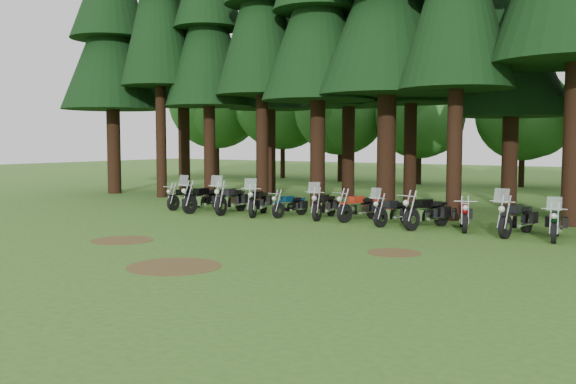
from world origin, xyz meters
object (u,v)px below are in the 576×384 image
Objects in this scene: motorcycle_10 at (516,219)px; motorcycle_6 at (360,208)px; motorcycle_7 at (394,212)px; motorcycle_9 at (463,216)px; motorcycle_2 at (231,200)px; motorcycle_11 at (555,225)px; motorcycle_4 at (290,206)px; motorcycle_8 at (427,213)px; motorcycle_1 at (204,199)px; motorcycle_3 at (258,202)px; motorcycle_0 at (186,199)px; motorcycle_5 at (324,206)px.

motorcycle_6 is at bearing -178.01° from motorcycle_10.
motorcycle_7 is 1.04× the size of motorcycle_9.
motorcycle_2 is 11.06m from motorcycle_10.
motorcycle_6 is 1.02× the size of motorcycle_11.
motorcycle_9 is (6.73, 0.07, 0.04)m from motorcycle_4.
motorcycle_8 reaches higher than motorcycle_6.
motorcycle_8 is (9.37, 0.43, -0.02)m from motorcycle_1.
motorcycle_1 reaches higher than motorcycle_9.
motorcycle_3 is at bearing -164.64° from motorcycle_8.
motorcycle_3 is 1.30m from motorcycle_4.
motorcycle_2 reaches higher than motorcycle_7.
motorcycle_5 is (6.62, 0.36, 0.04)m from motorcycle_0.
motorcycle_6 is 1.61m from motorcycle_7.
motorcycle_5 is (5.21, 0.76, -0.04)m from motorcycle_1.
motorcycle_10 reaches higher than motorcycle_6.
motorcycle_3 is at bearing -171.45° from motorcycle_10.
motorcycle_7 reaches higher than motorcycle_9.
motorcycle_6 is 1.02× the size of motorcycle_7.
motorcycle_4 is 0.91× the size of motorcycle_7.
motorcycle_3 is 0.99× the size of motorcycle_8.
motorcycle_1 is 1.23m from motorcycle_2.
motorcycle_0 is at bearing -172.30° from motorcycle_10.
motorcycle_5 is at bearing -157.83° from motorcycle_6.
motorcycle_4 is 0.83× the size of motorcycle_8.
motorcycle_9 is (3.92, -0.25, -0.01)m from motorcycle_6.
motorcycle_1 is at bearing -16.24° from motorcycle_0.
motorcycle_2 is 4.04m from motorcycle_5.
motorcycle_3 is 1.06× the size of motorcycle_6.
motorcycle_2 is 1.10× the size of motorcycle_5.
motorcycle_9 is at bearing 27.86° from motorcycle_8.
motorcycle_8 is 1.10× the size of motorcycle_11.
motorcycle_3 reaches higher than motorcycle_8.
motorcycle_3 is at bearing -179.86° from motorcycle_5.
motorcycle_7 is at bearing -2.13° from motorcycle_6.
motorcycle_10 reaches higher than motorcycle_11.
motorcycle_4 is 1.44m from motorcycle_5.
motorcycle_4 is at bearing 174.24° from motorcycle_5.
motorcycle_0 is 0.92× the size of motorcycle_5.
motorcycle_6 reaches higher than motorcycle_9.
motorcycle_2 is 6.93m from motorcycle_7.
motorcycle_2 is at bearing -166.05° from motorcycle_7.
motorcycle_4 is at bearing 159.06° from motorcycle_9.
motorcycle_7 reaches higher than motorcycle_0.
motorcycle_8 reaches higher than motorcycle_0.
motorcycle_1 is 5.27m from motorcycle_5.
motorcycle_0 is 0.85× the size of motorcycle_1.
motorcycle_11 reaches higher than motorcycle_0.
motorcycle_9 is at bearing 10.58° from motorcycle_6.
motorcycle_0 is 8.02m from motorcycle_6.
motorcycle_3 is 7.98m from motorcycle_9.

